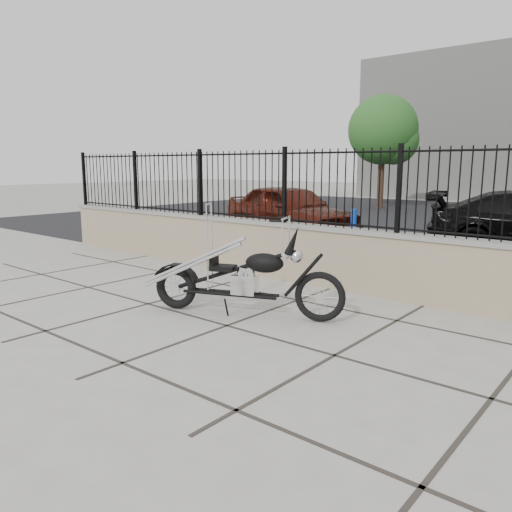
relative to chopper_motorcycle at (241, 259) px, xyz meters
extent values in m
plane|color=#99968E|center=(0.17, -0.46, -0.73)|extent=(90.00, 90.00, 0.00)
plane|color=black|center=(0.17, 12.04, -0.73)|extent=(30.00, 30.00, 0.00)
cube|color=gray|center=(0.17, 2.04, -0.25)|extent=(14.00, 0.36, 0.96)
cube|color=black|center=(0.17, 2.04, 0.83)|extent=(14.00, 0.08, 1.20)
imported|color=#47130A|center=(-3.63, 6.08, -0.02)|extent=(4.46, 2.68, 1.42)
cylinder|color=blue|center=(-0.89, 4.56, -0.22)|extent=(0.14, 0.14, 1.01)
cylinder|color=#382619|center=(-5.88, 16.08, 0.68)|extent=(0.28, 0.28, 2.82)
sphere|color=#2C6827|center=(-5.88, 16.08, 2.84)|extent=(3.00, 3.00, 3.00)
camera|label=1|loc=(4.12, -4.67, 1.18)|focal=35.00mm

